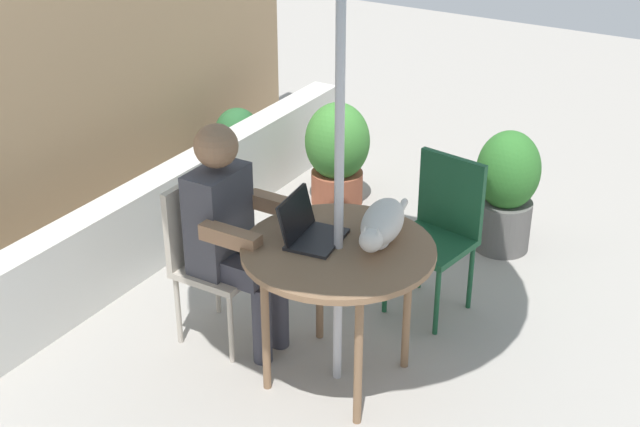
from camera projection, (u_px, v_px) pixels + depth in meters
ground_plane at (337, 376)px, 4.47m from camera, size 14.00×14.00×0.00m
fence_back at (2, 121)px, 5.06m from camera, size 5.60×0.08×1.87m
planter_wall_low at (102, 252)px, 5.05m from camera, size 5.04×0.20×0.54m
patio_table at (338, 260)px, 4.16m from camera, size 0.92×0.92×0.75m
chair_occupied at (207, 248)px, 4.59m from camera, size 0.40×0.40×0.88m
chair_empty at (440, 223)px, 4.84m from camera, size 0.46×0.46×0.88m
person_seated at (230, 227)px, 4.44m from camera, size 0.48×0.48×1.22m
laptop at (306, 227)px, 4.18m from camera, size 0.33×0.29×0.21m
cat at (381, 225)px, 4.15m from camera, size 0.65×0.28×0.17m
potted_plant_near_fence at (506, 189)px, 5.47m from camera, size 0.39×0.39×0.79m
potted_plant_by_chair at (337, 151)px, 6.06m from camera, size 0.45×0.45×0.73m
potted_plant_corner at (238, 143)px, 6.43m from camera, size 0.32×0.32×0.56m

